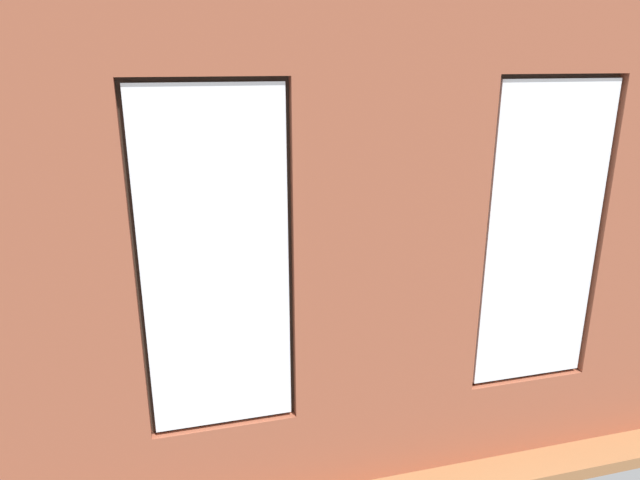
{
  "coord_description": "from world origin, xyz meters",
  "views": [
    {
      "loc": [
        1.34,
        5.76,
        2.96
      ],
      "look_at": [
        -0.06,
        0.4,
        1.18
      ],
      "focal_mm": 32.0,
      "sensor_mm": 36.0,
      "label": 1
    }
  ],
  "objects": [
    {
      "name": "couch_by_window",
      "position": [
        0.09,
        1.79,
        0.33
      ],
      "size": [
        2.01,
        0.87,
        0.8
      ],
      "color": "black",
      "rests_on": "ground_plane"
    },
    {
      "name": "ground_plane",
      "position": [
        0.0,
        0.0,
        -0.05
      ],
      "size": [
        6.74,
        5.64,
        0.1
      ],
      "primitive_type": "cube",
      "color": "#99663D"
    },
    {
      "name": "media_console",
      "position": [
        2.72,
        0.07,
        0.29
      ],
      "size": [
        0.98,
        0.42,
        0.58
      ],
      "primitive_type": "cube",
      "color": "black",
      "rests_on": "ground_plane"
    },
    {
      "name": "potted_plant_corner_far_left",
      "position": [
        -2.52,
        1.89,
        0.6
      ],
      "size": [
        1.0,
        0.85,
        1.1
      ],
      "color": "gray",
      "rests_on": "ground_plane"
    },
    {
      "name": "candle_jar",
      "position": [
        -0.2,
        -0.33,
        0.49
      ],
      "size": [
        0.08,
        0.08,
        0.12
      ],
      "primitive_type": "cylinder",
      "color": "#B7333D",
      "rests_on": "coffee_table"
    },
    {
      "name": "potted_plant_near_tv",
      "position": [
        2.17,
        1.01,
        0.78
      ],
      "size": [
        1.1,
        1.11,
        1.37
      ],
      "color": "#9E5638",
      "rests_on": "ground_plane"
    },
    {
      "name": "tv_flatscreen",
      "position": [
        2.72,
        0.06,
        1.01
      ],
      "size": [
        1.21,
        0.2,
        0.85
      ],
      "color": "black",
      "rests_on": "media_console"
    },
    {
      "name": "papasan_chair",
      "position": [
        0.24,
        -1.77,
        0.45
      ],
      "size": [
        1.12,
        1.12,
        0.7
      ],
      "color": "olive",
      "rests_on": "ground_plane"
    },
    {
      "name": "cup_ceramic",
      "position": [
        -0.32,
        -0.22,
        0.47
      ],
      "size": [
        0.07,
        0.07,
        0.09
      ],
      "primitive_type": "cylinder",
      "color": "#33567F",
      "rests_on": "coffee_table"
    },
    {
      "name": "coffee_table",
      "position": [
        -0.2,
        -0.33,
        0.38
      ],
      "size": [
        1.55,
        0.77,
        0.43
      ],
      "color": "tan",
      "rests_on": "ground_plane"
    },
    {
      "name": "potted_plant_foreground_right",
      "position": [
        2.43,
        -1.77,
        0.73
      ],
      "size": [
        0.73,
        0.91,
        1.39
      ],
      "color": "#9E5638",
      "rests_on": "ground_plane"
    },
    {
      "name": "potted_plant_between_couches",
      "position": [
        -1.37,
        1.74,
        0.64
      ],
      "size": [
        0.64,
        0.64,
        1.0
      ],
      "color": "gray",
      "rests_on": "ground_plane"
    },
    {
      "name": "remote_silver",
      "position": [
        -0.01,
        -0.43,
        0.44
      ],
      "size": [
        0.12,
        0.17,
        0.02
      ],
      "primitive_type": "cube",
      "rotation": [
        0.0,
        0.0,
        0.48
      ],
      "color": "#B2B2B7",
      "rests_on": "coffee_table"
    },
    {
      "name": "potted_plant_corner_near_left",
      "position": [
        -2.52,
        -1.82,
        0.64
      ],
      "size": [
        0.56,
        0.56,
        0.99
      ],
      "color": "#47423D",
      "rests_on": "ground_plane"
    },
    {
      "name": "potted_plant_beside_window_right",
      "position": [
        1.68,
        1.89,
        0.52
      ],
      "size": [
        0.42,
        0.42,
        0.8
      ],
      "color": "brown",
      "rests_on": "ground_plane"
    },
    {
      "name": "potted_plant_by_left_couch",
      "position": [
        -1.97,
        -0.99,
        0.33
      ],
      "size": [
        0.31,
        0.31,
        0.51
      ],
      "color": "beige",
      "rests_on": "ground_plane"
    },
    {
      "name": "couch_left",
      "position": [
        -2.37,
        0.47,
        0.33
      ],
      "size": [
        0.9,
        2.03,
        0.8
      ],
      "rotation": [
        0.0,
        0.0,
        1.56
      ],
      "color": "black",
      "rests_on": "ground_plane"
    },
    {
      "name": "table_plant_small",
      "position": [
        0.26,
        -0.22,
        0.54
      ],
      "size": [
        0.12,
        0.12,
        0.2
      ],
      "color": "brown",
      "rests_on": "coffee_table"
    },
    {
      "name": "brick_wall_with_windows",
      "position": [
        0.0,
        2.44,
        1.72
      ],
      "size": [
        6.14,
        0.3,
        3.47
      ],
      "color": "#9E5138",
      "rests_on": "ground_plane"
    }
  ]
}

